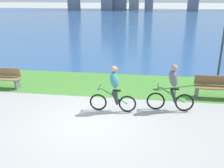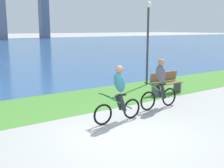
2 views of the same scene
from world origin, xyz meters
name	(u,v)px [view 1 (image 1 of 2)]	position (x,y,z in m)	size (l,w,h in m)	color
ground_plane	(91,122)	(0.00, 0.00, 0.00)	(300.00, 300.00, 0.00)	#9E9E99
grass_strip_bayside	(109,84)	(0.00, 3.75, 0.00)	(120.00, 3.26, 0.01)	#478433
bay_water_surface	(140,18)	(0.00, 40.73, 0.00)	(300.00, 70.70, 0.00)	#2D568C
cyclist_lead	(114,89)	(0.62, 0.93, 0.83)	(1.65, 0.52, 1.66)	black
cyclist_trailing	(172,88)	(2.62, 1.28, 0.84)	(1.64, 0.52, 1.69)	black
bench_near_path	(4,78)	(-4.51, 2.62, 0.45)	(1.50, 0.47, 0.90)	olive
bench_far_along_path	(214,87)	(4.39, 2.72, 0.45)	(1.50, 0.47, 0.90)	brown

